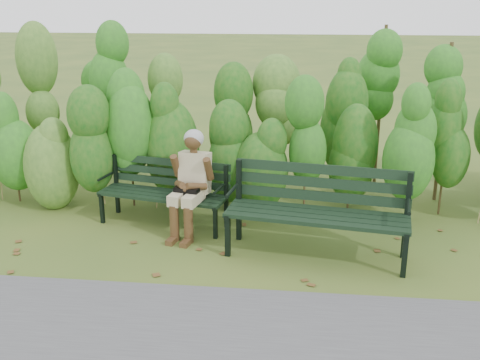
# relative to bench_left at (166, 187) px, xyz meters

# --- Properties ---
(ground) EXTENTS (80.00, 80.00, 0.00)m
(ground) POSITION_rel_bench_left_xyz_m (1.01, -0.74, -0.49)
(ground) COLOR #3B5621
(hedge_band) EXTENTS (11.04, 1.67, 2.42)m
(hedge_band) POSITION_rel_bench_left_xyz_m (1.01, 1.13, 0.77)
(hedge_band) COLOR #47381E
(hedge_band) RESTS_ON ground
(leaf_litter) EXTENTS (5.98, 2.11, 0.01)m
(leaf_litter) POSITION_rel_bench_left_xyz_m (1.52, -0.61, -0.49)
(leaf_litter) COLOR brown
(leaf_litter) RESTS_ON ground
(bench_left) EXTENTS (1.74, 0.87, 0.83)m
(bench_left) POSITION_rel_bench_left_xyz_m (0.00, 0.00, 0.00)
(bench_left) COLOR black
(bench_left) RESTS_ON ground
(bench_right) EXTENTS (2.11, 0.97, 1.02)m
(bench_right) POSITION_rel_bench_left_xyz_m (1.94, -0.71, 0.11)
(bench_right) COLOR black
(bench_right) RESTS_ON ground
(seated_woman) EXTENTS (0.56, 0.82, 1.30)m
(seated_woman) POSITION_rel_bench_left_xyz_m (0.39, -0.26, 0.23)
(seated_woman) COLOR #C4B38D
(seated_woman) RESTS_ON ground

